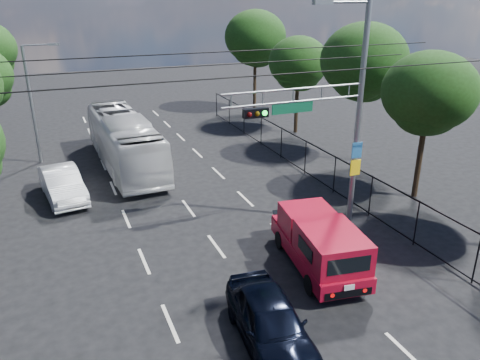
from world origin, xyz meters
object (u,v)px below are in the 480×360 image
red_pickup (319,242)px  white_bus (124,141)px  white_van (62,184)px  navy_hatchback (270,322)px  signal_mast (335,110)px

red_pickup → white_bus: (-4.72, 14.27, 0.47)m
white_van → navy_hatchback: bearing=-77.5°
red_pickup → white_van: red_pickup is taller
signal_mast → navy_hatchback: bearing=-133.8°
signal_mast → white_bus: 13.80m
navy_hatchback → white_bus: size_ratio=0.40×
red_pickup → white_van: (-8.52, 10.56, -0.30)m
red_pickup → white_bus: size_ratio=0.51×
signal_mast → red_pickup: (-2.27, -2.96, -4.15)m
signal_mast → white_van: size_ratio=1.99×
signal_mast → navy_hatchback: (-5.77, -6.02, -4.47)m
signal_mast → white_bus: bearing=121.7°
white_bus → white_van: 5.36m
red_pickup → white_bus: bearing=108.3°
signal_mast → red_pickup: 5.58m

